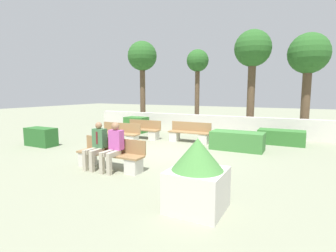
{
  "coord_description": "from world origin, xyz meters",
  "views": [
    {
      "loc": [
        4.28,
        -8.1,
        2.17
      ],
      "look_at": [
        -0.14,
        0.5,
        0.9
      ],
      "focal_mm": 28.0,
      "sensor_mm": 36.0,
      "label": 1
    }
  ],
  "objects_px": {
    "person_seated_man": "(97,143)",
    "planter_corner_left": "(197,175)",
    "bench_left_side": "(189,135)",
    "bench_back": "(119,136)",
    "tree_center_left": "(198,65)",
    "bench_front": "(110,157)",
    "bench_right_side": "(143,132)",
    "tree_rightmost": "(309,57)",
    "tree_center_right": "(253,52)",
    "tree_leftmost": "(142,59)",
    "person_seated_woman": "(113,145)"
  },
  "relations": [
    {
      "from": "person_seated_man",
      "to": "planter_corner_left",
      "type": "height_order",
      "value": "planter_corner_left"
    },
    {
      "from": "bench_left_side",
      "to": "planter_corner_left",
      "type": "relative_size",
      "value": 1.37
    },
    {
      "from": "bench_back",
      "to": "tree_center_left",
      "type": "xyz_separation_m",
      "value": [
        1.38,
        5.5,
        3.35
      ]
    },
    {
      "from": "bench_front",
      "to": "bench_back",
      "type": "distance_m",
      "value": 3.68
    },
    {
      "from": "bench_right_side",
      "to": "bench_left_side",
      "type": "bearing_deg",
      "value": 9.4
    },
    {
      "from": "bench_right_side",
      "to": "tree_center_left",
      "type": "xyz_separation_m",
      "value": [
        1.1,
        4.09,
        3.36
      ]
    },
    {
      "from": "tree_center_left",
      "to": "tree_rightmost",
      "type": "relative_size",
      "value": 0.9
    },
    {
      "from": "planter_corner_left",
      "to": "tree_center_left",
      "type": "bearing_deg",
      "value": 111.04
    },
    {
      "from": "tree_center_left",
      "to": "tree_center_right",
      "type": "bearing_deg",
      "value": 1.42
    },
    {
      "from": "tree_center_right",
      "to": "tree_rightmost",
      "type": "bearing_deg",
      "value": 11.79
    },
    {
      "from": "tree_center_left",
      "to": "bench_left_side",
      "type": "bearing_deg",
      "value": -73.53
    },
    {
      "from": "person_seated_man",
      "to": "tree_rightmost",
      "type": "relative_size",
      "value": 0.26
    },
    {
      "from": "bench_front",
      "to": "tree_leftmost",
      "type": "distance_m",
      "value": 10.38
    },
    {
      "from": "bench_front",
      "to": "tree_center_right",
      "type": "height_order",
      "value": "tree_center_right"
    },
    {
      "from": "bench_right_side",
      "to": "tree_center_right",
      "type": "bearing_deg",
      "value": 49.11
    },
    {
      "from": "bench_left_side",
      "to": "person_seated_man",
      "type": "xyz_separation_m",
      "value": [
        -0.82,
        -4.83,
        0.39
      ]
    },
    {
      "from": "bench_left_side",
      "to": "tree_center_left",
      "type": "relative_size",
      "value": 0.41
    },
    {
      "from": "bench_front",
      "to": "person_seated_woman",
      "type": "bearing_deg",
      "value": -31.2
    },
    {
      "from": "person_seated_man",
      "to": "planter_corner_left",
      "type": "distance_m",
      "value": 3.67
    },
    {
      "from": "person_seated_woman",
      "to": "tree_center_left",
      "type": "distance_m",
      "value": 9.22
    },
    {
      "from": "bench_left_side",
      "to": "person_seated_woman",
      "type": "xyz_separation_m",
      "value": [
        -0.22,
        -4.83,
        0.41
      ]
    },
    {
      "from": "bench_left_side",
      "to": "tree_rightmost",
      "type": "height_order",
      "value": "tree_rightmost"
    },
    {
      "from": "tree_center_right",
      "to": "tree_rightmost",
      "type": "distance_m",
      "value": 2.64
    },
    {
      "from": "tree_leftmost",
      "to": "tree_center_right",
      "type": "distance_m",
      "value": 6.69
    },
    {
      "from": "person_seated_man",
      "to": "tree_center_right",
      "type": "xyz_separation_m",
      "value": [
        2.66,
        8.77,
        3.46
      ]
    },
    {
      "from": "bench_right_side",
      "to": "tree_leftmost",
      "type": "xyz_separation_m",
      "value": [
        -2.6,
        4.1,
        3.91
      ]
    },
    {
      "from": "bench_back",
      "to": "tree_leftmost",
      "type": "relative_size",
      "value": 0.36
    },
    {
      "from": "person_seated_woman",
      "to": "planter_corner_left",
      "type": "distance_m",
      "value": 3.12
    },
    {
      "from": "bench_left_side",
      "to": "tree_leftmost",
      "type": "height_order",
      "value": "tree_leftmost"
    },
    {
      "from": "bench_front",
      "to": "planter_corner_left",
      "type": "height_order",
      "value": "planter_corner_left"
    },
    {
      "from": "bench_right_side",
      "to": "person_seated_man",
      "type": "bearing_deg",
      "value": -69.25
    },
    {
      "from": "bench_left_side",
      "to": "bench_right_side",
      "type": "distance_m",
      "value": 2.26
    },
    {
      "from": "bench_right_side",
      "to": "bench_back",
      "type": "distance_m",
      "value": 1.44
    },
    {
      "from": "person_seated_man",
      "to": "bench_back",
      "type": "bearing_deg",
      "value": 118.08
    },
    {
      "from": "person_seated_woman",
      "to": "tree_leftmost",
      "type": "height_order",
      "value": "tree_leftmost"
    },
    {
      "from": "planter_corner_left",
      "to": "bench_front",
      "type": "bearing_deg",
      "value": 156.92
    },
    {
      "from": "tree_leftmost",
      "to": "tree_rightmost",
      "type": "relative_size",
      "value": 1.06
    },
    {
      "from": "person_seated_man",
      "to": "tree_center_left",
      "type": "distance_m",
      "value": 9.19
    },
    {
      "from": "tree_center_right",
      "to": "person_seated_man",
      "type": "bearing_deg",
      "value": -106.85
    },
    {
      "from": "bench_back",
      "to": "tree_rightmost",
      "type": "relative_size",
      "value": 0.38
    },
    {
      "from": "bench_front",
      "to": "planter_corner_left",
      "type": "distance_m",
      "value": 3.4
    },
    {
      "from": "person_seated_woman",
      "to": "planter_corner_left",
      "type": "height_order",
      "value": "same"
    },
    {
      "from": "person_seated_woman",
      "to": "tree_center_left",
      "type": "relative_size",
      "value": 0.3
    },
    {
      "from": "bench_right_side",
      "to": "tree_center_left",
      "type": "bearing_deg",
      "value": 78.46
    },
    {
      "from": "bench_front",
      "to": "tree_center_right",
      "type": "relative_size",
      "value": 0.4
    },
    {
      "from": "person_seated_man",
      "to": "tree_rightmost",
      "type": "bearing_deg",
      "value": 60.7
    },
    {
      "from": "bench_back",
      "to": "bench_right_side",
      "type": "bearing_deg",
      "value": 73.43
    },
    {
      "from": "tree_center_left",
      "to": "tree_leftmost",
      "type": "bearing_deg",
      "value": 179.91
    },
    {
      "from": "planter_corner_left",
      "to": "tree_center_left",
      "type": "relative_size",
      "value": 0.3
    },
    {
      "from": "bench_left_side",
      "to": "bench_back",
      "type": "xyz_separation_m",
      "value": [
        -2.52,
        -1.64,
        0.0
      ]
    }
  ]
}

